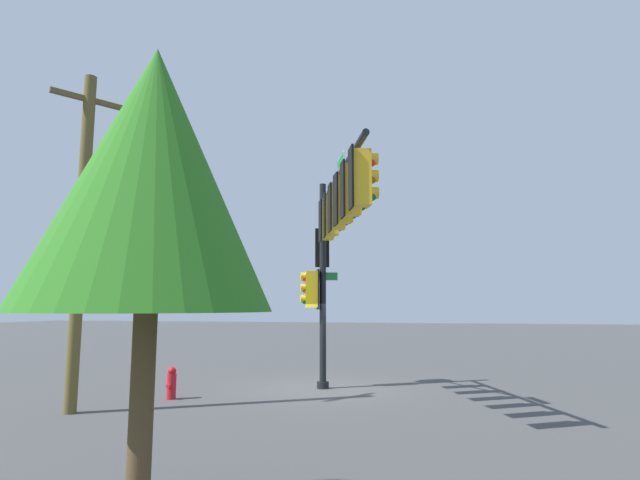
{
  "coord_description": "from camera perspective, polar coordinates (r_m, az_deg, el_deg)",
  "views": [
    {
      "loc": [
        15.04,
        3.27,
        2.44
      ],
      "look_at": [
        0.56,
        0.04,
        4.4
      ],
      "focal_mm": 28.12,
      "sensor_mm": 36.0,
      "label": 1
    }
  ],
  "objects": [
    {
      "name": "ground_plane",
      "position": [
        15.59,
        0.33,
        -16.54
      ],
      "size": [
        120.0,
        120.0,
        0.0
      ],
      "primitive_type": "plane",
      "color": "#424242"
    },
    {
      "name": "signal_pole_assembly",
      "position": [
        13.31,
        1.45,
        1.03
      ],
      "size": [
        6.83,
        3.02,
        6.25
      ],
      "color": "black",
      "rests_on": "ground_plane"
    },
    {
      "name": "utility_pole",
      "position": [
        13.31,
        -25.55,
        0.79
      ],
      "size": [
        1.53,
        1.15,
        8.13
      ],
      "color": "brown",
      "rests_on": "ground_plane"
    },
    {
      "name": "fire_hydrant",
      "position": [
        14.36,
        -16.54,
        -15.35
      ],
      "size": [
        0.33,
        0.24,
        0.83
      ],
      "color": "red",
      "rests_on": "ground_plane"
    },
    {
      "name": "tree_near",
      "position": [
        5.96,
        -18.58,
        6.82
      ],
      "size": [
        2.73,
        2.73,
        5.41
      ],
      "color": "brown",
      "rests_on": "ground_plane"
    }
  ]
}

